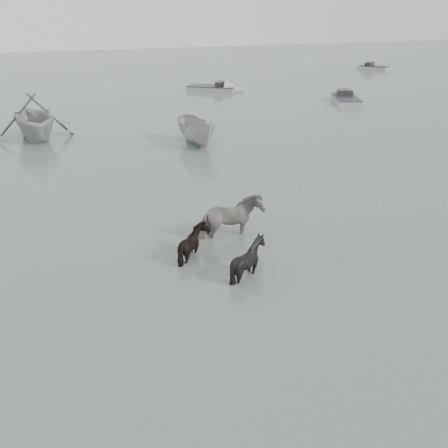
% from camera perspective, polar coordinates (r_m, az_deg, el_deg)
% --- Properties ---
extents(ground, '(140.00, 140.00, 0.00)m').
position_cam_1_polar(ground, '(16.22, 1.77, -4.23)').
color(ground, '#516059').
rests_on(ground, ground).
extents(pony_pinto, '(2.16, 1.13, 1.76)m').
position_cam_1_polar(pony_pinto, '(17.80, 0.65, 1.36)').
color(pony_pinto, black).
rests_on(pony_pinto, ground).
extents(pony_dark, '(1.33, 1.48, 1.30)m').
position_cam_1_polar(pony_dark, '(16.47, -3.01, -1.32)').
color(pony_dark, black).
rests_on(pony_dark, ground).
extents(pony_black, '(1.40, 1.28, 1.40)m').
position_cam_1_polar(pony_black, '(15.43, 2.46, -2.80)').
color(pony_black, black).
rests_on(pony_black, ground).
extents(rowboat_trail, '(5.04, 5.61, 2.64)m').
position_cam_1_polar(rowboat_trail, '(32.11, -18.82, 10.52)').
color(rowboat_trail, '#A5A7A5').
rests_on(rowboat_trail, ground).
extents(boat_small, '(1.68, 3.97, 1.50)m').
position_cam_1_polar(boat_small, '(29.40, -2.78, 9.53)').
color(boat_small, '#A2A29E').
rests_on(boat_small, ground).
extents(skiff_port, '(3.34, 5.60, 0.75)m').
position_cam_1_polar(skiff_port, '(42.42, 12.31, 12.50)').
color(skiff_port, '#989B98').
rests_on(skiff_port, ground).
extents(skiff_mid, '(5.33, 4.35, 0.75)m').
position_cam_1_polar(skiff_mid, '(46.69, -1.21, 13.85)').
color(skiff_mid, '#989A98').
rests_on(skiff_mid, ground).
extents(skiff_star, '(3.65, 4.26, 0.75)m').
position_cam_1_polar(skiff_star, '(62.16, 15.07, 15.24)').
color(skiff_star, '#A4A49F').
rests_on(skiff_star, ground).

